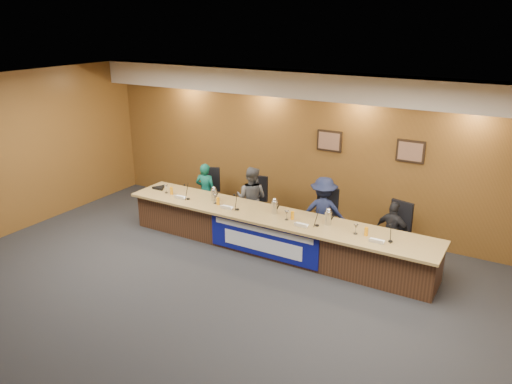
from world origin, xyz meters
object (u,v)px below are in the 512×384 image
panelist_a (206,191)px  office_chair_d (394,235)px  panelist_d (392,232)px  office_chair_b (254,206)px  dais_body (273,234)px  panelist_b (251,198)px  office_chair_a (209,196)px  carafe_left (214,195)px  carafe_right (328,218)px  panelist_c (323,212)px  banner (262,240)px  speakerphone (159,188)px  carafe_mid (275,207)px  office_chair_c (325,221)px

panelist_a → office_chair_d: 4.07m
panelist_d → office_chair_b: bearing=10.0°
panelist_a → office_chair_d: size_ratio=2.60×
dais_body → panelist_a: panelist_a is taller
panelist_b → office_chair_b: panelist_b is taller
panelist_a → office_chair_a: 0.17m
office_chair_b → carafe_left: carafe_left is taller
office_chair_b → carafe_right: bearing=-27.4°
panelist_c → panelist_d: (1.33, 0.00, -0.12)m
banner → speakerphone: size_ratio=6.88×
speakerphone → office_chair_d: bearing=9.0°
office_chair_b → office_chair_a: bearing=173.1°
office_chair_a → carafe_left: (0.68, -0.75, 0.39)m
carafe_mid → banner: bearing=-90.2°
banner → office_chair_a: bearing=149.7°
dais_body → carafe_mid: size_ratio=25.06×
office_chair_a → carafe_mid: 2.20m
carafe_left → panelist_d: bearing=10.9°
panelist_d → office_chair_b: panelist_d is taller
panelist_a → office_chair_c: size_ratio=2.60×
office_chair_a → panelist_c: bearing=-24.4°
dais_body → panelist_c: bearing=43.7°
carafe_mid → panelist_a: bearing=162.5°
office_chair_b → carafe_mid: (0.88, -0.74, 0.39)m
speakerphone → panelist_c: bearing=10.8°
office_chair_c → speakerphone: size_ratio=1.50×
carafe_mid → carafe_right: carafe_right is taller
panelist_d → carafe_mid: size_ratio=4.80×
panelist_c → carafe_mid: panelist_c is taller
panelist_d → carafe_left: size_ratio=4.91×
office_chair_c → speakerphone: speakerphone is taller
panelist_d → carafe_right: size_ratio=4.76×
dais_body → carafe_mid: 0.52m
dais_body → panelist_b: bearing=142.6°
panelist_c → office_chair_b: size_ratio=2.88×
panelist_a → panelist_b: size_ratio=0.93×
panelist_b → office_chair_c: size_ratio=2.80×
dais_body → speakerphone: (-2.75, 0.01, 0.43)m
panelist_b → carafe_mid: panelist_b is taller
carafe_left → carafe_mid: (1.35, 0.01, 0.00)m
dais_body → office_chair_a: 2.18m
panelist_c → carafe_mid: size_ratio=5.78×
carafe_right → carafe_mid: bearing=-179.1°
office_chair_a → office_chair_b: bearing=-22.3°
panelist_a → panelist_c: (2.73, 0.00, 0.07)m
dais_body → panelist_c: (0.70, 0.67, 0.34)m
panelist_a → carafe_left: bearing=125.6°
banner → office_chair_d: 2.36m
banner → speakerphone: bearing=171.2°
office_chair_c → carafe_right: 0.89m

